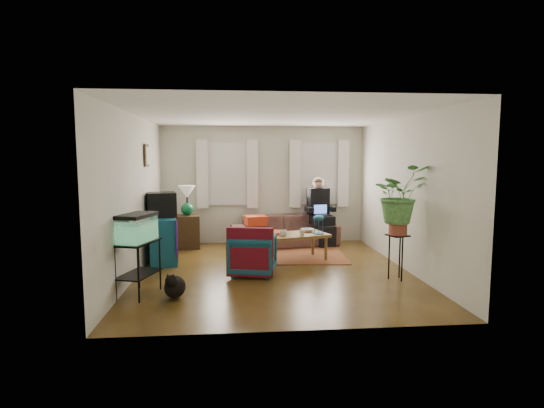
{
  "coord_description": "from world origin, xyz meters",
  "views": [
    {
      "loc": [
        -0.67,
        -6.98,
        1.91
      ],
      "look_at": [
        0.0,
        0.4,
        1.1
      ],
      "focal_mm": 28.0,
      "sensor_mm": 36.0,
      "label": 1
    }
  ],
  "objects": [
    {
      "name": "crt_tv",
      "position": [
        -1.99,
        0.89,
        1.06
      ],
      "size": [
        0.6,
        0.57,
        0.44
      ],
      "primitive_type": "cube",
      "rotation": [
        0.0,
        0.0,
        0.23
      ],
      "color": "black",
      "rests_on": "dresser"
    },
    {
      "name": "plant_stand",
      "position": [
        1.87,
        -0.67,
        0.36
      ],
      "size": [
        0.38,
        0.38,
        0.72
      ],
      "primitive_type": "cube",
      "rotation": [
        0.0,
        0.0,
        0.32
      ],
      "color": "black",
      "rests_on": "floor"
    },
    {
      "name": "table_lamp",
      "position": [
        -1.65,
        2.02,
        1.0
      ],
      "size": [
        0.4,
        0.4,
        0.64
      ],
      "primitive_type": null,
      "rotation": [
        0.0,
        0.0,
        0.13
      ],
      "color": "white",
      "rests_on": "side_table"
    },
    {
      "name": "black_cat",
      "position": [
        -1.48,
        -1.25,
        0.19
      ],
      "size": [
        0.34,
        0.48,
        0.38
      ],
      "primitive_type": "ellipsoid",
      "rotation": [
        0.0,
        0.0,
        -0.13
      ],
      "color": "black",
      "rests_on": "floor"
    },
    {
      "name": "coffee_table",
      "position": [
        0.44,
        0.71,
        0.25
      ],
      "size": [
        1.36,
        1.0,
        0.5
      ],
      "primitive_type": "cube",
      "rotation": [
        0.0,
        0.0,
        0.31
      ],
      "color": "brown",
      "rests_on": "floor"
    },
    {
      "name": "floor",
      "position": [
        0.0,
        0.0,
        0.0
      ],
      "size": [
        4.5,
        5.0,
        0.01
      ],
      "primitive_type": "cube",
      "color": "#4F2B14",
      "rests_on": "ground"
    },
    {
      "name": "wall_front",
      "position": [
        0.0,
        -2.5,
        1.3
      ],
      "size": [
        4.5,
        0.01,
        2.6
      ],
      "primitive_type": "cube",
      "color": "silver",
      "rests_on": "floor"
    },
    {
      "name": "bowl",
      "position": [
        0.73,
        0.91,
        0.53
      ],
      "size": [
        0.3,
        0.3,
        0.06
      ],
      "primitive_type": "imported",
      "rotation": [
        0.0,
        0.0,
        0.31
      ],
      "color": "white",
      "rests_on": "coffee_table"
    },
    {
      "name": "seated_person",
      "position": [
        1.23,
        2.2,
        0.67
      ],
      "size": [
        0.68,
        0.78,
        1.34
      ],
      "primitive_type": null,
      "rotation": [
        0.0,
        0.0,
        0.18
      ],
      "color": "black",
      "rests_on": "sofa"
    },
    {
      "name": "picture_frame",
      "position": [
        -2.21,
        0.85,
        1.95
      ],
      "size": [
        0.04,
        0.32,
        0.4
      ],
      "primitive_type": "cube",
      "color": "#3D2616",
      "rests_on": "wall_left"
    },
    {
      "name": "wall_back",
      "position": [
        0.0,
        2.5,
        1.3
      ],
      "size": [
        4.5,
        0.01,
        2.6
      ],
      "primitive_type": "cube",
      "color": "silver",
      "rests_on": "floor"
    },
    {
      "name": "dresser",
      "position": [
        -1.99,
        0.79,
        0.42
      ],
      "size": [
        0.66,
        1.01,
        0.83
      ],
      "primitive_type": "cube",
      "rotation": [
        0.0,
        0.0,
        0.23
      ],
      "color": "#104E63",
      "rests_on": "floor"
    },
    {
      "name": "birdcage",
      "position": [
        0.89,
        0.68,
        0.68
      ],
      "size": [
        0.25,
        0.25,
        0.35
      ],
      "primitive_type": null,
      "rotation": [
        0.0,
        0.0,
        0.31
      ],
      "color": "#115B6B",
      "rests_on": "coffee_table"
    },
    {
      "name": "curtains_left",
      "position": [
        -0.8,
        2.4,
        1.55
      ],
      "size": [
        1.36,
        0.06,
        1.5
      ],
      "primitive_type": "cube",
      "color": "white",
      "rests_on": "wall_back"
    },
    {
      "name": "snack_tray",
      "position": [
        0.08,
        0.76,
        0.52
      ],
      "size": [
        0.47,
        0.47,
        0.04
      ],
      "primitive_type": "cylinder",
      "rotation": [
        0.0,
        0.0,
        0.31
      ],
      "color": "#B21414",
      "rests_on": "coffee_table"
    },
    {
      "name": "aquarium_stand",
      "position": [
        -2.0,
        -1.08,
        0.38
      ],
      "size": [
        0.57,
        0.76,
        0.76
      ],
      "primitive_type": "cube",
      "rotation": [
        0.0,
        0.0,
        -0.31
      ],
      "color": "black",
      "rests_on": "floor"
    },
    {
      "name": "ceiling",
      "position": [
        0.0,
        0.0,
        2.6
      ],
      "size": [
        4.5,
        5.0,
        0.01
      ],
      "primitive_type": "cube",
      "color": "white",
      "rests_on": "wall_back"
    },
    {
      "name": "serape_throw",
      "position": [
        -0.42,
        -0.43,
        0.52
      ],
      "size": [
        0.75,
        0.32,
        0.6
      ],
      "primitive_type": "cube",
      "rotation": [
        0.0,
        0.0,
        -0.21
      ],
      "color": "#9E0A0A",
      "rests_on": "armchair"
    },
    {
      "name": "window_left",
      "position": [
        -0.8,
        2.48,
        1.55
      ],
      "size": [
        1.08,
        0.04,
        1.38
      ],
      "primitive_type": "cube",
      "color": "white",
      "rests_on": "wall_back"
    },
    {
      "name": "wall_right",
      "position": [
        2.25,
        0.0,
        1.3
      ],
      "size": [
        0.01,
        5.0,
        2.6
      ],
      "primitive_type": "cube",
      "color": "silver",
      "rests_on": "floor"
    },
    {
      "name": "side_table",
      "position": [
        -1.65,
        2.02,
        0.35
      ],
      "size": [
        0.54,
        0.54,
        0.7
      ],
      "primitive_type": "cube",
      "rotation": [
        0.0,
        0.0,
        0.13
      ],
      "color": "#3E2517",
      "rests_on": "floor"
    },
    {
      "name": "sofa",
      "position": [
        0.43,
        2.05,
        0.44
      ],
      "size": [
        2.37,
        1.28,
        0.88
      ],
      "primitive_type": "imported",
      "rotation": [
        0.0,
        0.0,
        0.18
      ],
      "color": "brown",
      "rests_on": "floor"
    },
    {
      "name": "wall_left",
      "position": [
        -2.25,
        0.0,
        1.3
      ],
      "size": [
        0.01,
        5.0,
        2.6
      ],
      "primitive_type": "cube",
      "color": "silver",
      "rests_on": "floor"
    },
    {
      "name": "window_right",
      "position": [
        1.25,
        2.48,
        1.55
      ],
      "size": [
        1.08,
        0.04,
        1.38
      ],
      "primitive_type": "cube",
      "color": "white",
      "rests_on": "wall_back"
    },
    {
      "name": "armchair",
      "position": [
        -0.36,
        -0.16,
        0.37
      ],
      "size": [
        0.84,
        0.8,
        0.73
      ],
      "primitive_type": "imported",
      "rotation": [
        0.0,
        0.0,
        2.93
      ],
      "color": "#105661",
      "rests_on": "floor"
    },
    {
      "name": "area_rug",
      "position": [
        0.48,
        1.14,
        0.01
      ],
      "size": [
        2.11,
        1.74,
        0.01
      ],
      "primitive_type": "cube",
      "rotation": [
        0.0,
        0.0,
        -0.07
      ],
      "color": "brown",
      "rests_on": "floor"
    },
    {
      "name": "potted_plant",
      "position": [
        1.87,
        -0.67,
        1.21
      ],
      "size": [
        1.0,
        0.92,
        0.91
      ],
      "primitive_type": "imported",
      "rotation": [
        0.0,
        0.0,
        0.32
      ],
      "color": "#599947",
      "rests_on": "plant_stand"
    },
    {
      "name": "cup_a",
      "position": [
        0.22,
        0.52,
        0.56
      ],
      "size": [
        0.17,
        0.17,
        0.11
      ],
      "primitive_type": "imported",
      "rotation": [
        0.0,
        0.0,
        0.31
      ],
      "color": "white",
      "rests_on": "coffee_table"
    },
    {
      "name": "aquarium",
      "position": [
        -2.0,
        -1.08,
        0.96
      ],
      "size": [
        0.51,
        0.69,
        0.4
      ],
      "primitive_type": "cube",
      "rotation": [
        0.0,
        0.0,
        -0.31
      ],
      "color": "#7FD899",
      "rests_on": "aquarium_stand"
    },
    {
      "name": "cup_b",
      "position": [
        0.56,
        0.54,
        0.55
      ],
      "size": [
        0.14,
        0.14,
        0.1
      ],
      "primitive_type": "imported",
      "rotation": [
        0.0,
        0.0,
        0.31
      ],
      "color": "beige",
      "rests_on": "coffee_table"
    },
    {
      "name": "curtains_right",
      "position": [
        1.25,
        2.4,
        1.55
      ],
      "size": [
        1.36,
        0.06,
        1.5
      ],
      "primitive_type": "cube",
      "color": "white",
      "rests_on": "wall_back"
    }
  ]
}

